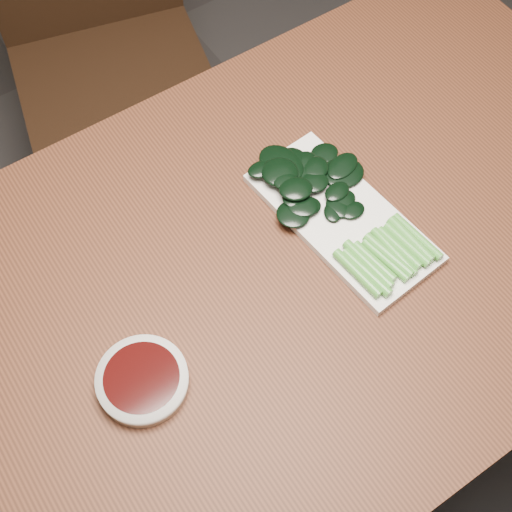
% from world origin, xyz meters
% --- Properties ---
extents(ground, '(6.00, 6.00, 0.00)m').
position_xyz_m(ground, '(0.00, 0.00, 0.00)').
color(ground, '#302D2D').
rests_on(ground, ground).
extents(table, '(1.40, 0.80, 0.75)m').
position_xyz_m(table, '(0.00, 0.00, 0.68)').
color(table, '#4F2816').
rests_on(table, ground).
extents(chair_far, '(0.54, 0.54, 0.89)m').
position_xyz_m(chair_far, '(0.10, 0.83, 0.49)').
color(chair_far, black).
rests_on(chair_far, ground).
extents(sauce_bowl, '(0.13, 0.13, 0.03)m').
position_xyz_m(sauce_bowl, '(-0.25, -0.05, 0.76)').
color(sauce_bowl, white).
rests_on(sauce_bowl, table).
extents(serving_plate, '(0.17, 0.32, 0.01)m').
position_xyz_m(serving_plate, '(0.14, 0.01, 0.76)').
color(serving_plate, white).
rests_on(serving_plate, table).
extents(gai_lan, '(0.19, 0.32, 0.03)m').
position_xyz_m(gai_lan, '(0.13, 0.03, 0.77)').
color(gai_lan, '#4D9D36').
rests_on(gai_lan, serving_plate).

